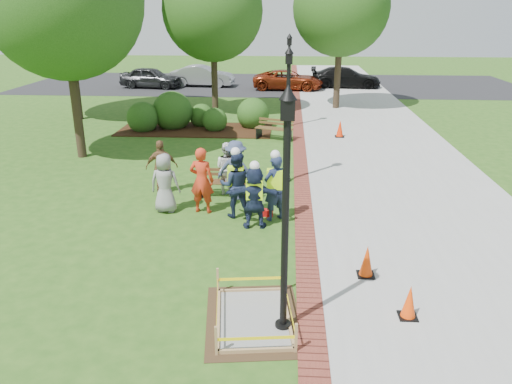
# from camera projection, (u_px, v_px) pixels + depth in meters

# --- Properties ---
(ground) EXTENTS (100.00, 100.00, 0.00)m
(ground) POSITION_uv_depth(u_px,v_px,m) (232.00, 249.00, 11.72)
(ground) COLOR #285116
(ground) RESTS_ON ground
(sidewalk) EXTENTS (6.00, 60.00, 0.02)m
(sidewalk) POSITION_uv_depth(u_px,v_px,m) (377.00, 144.00, 20.78)
(sidewalk) COLOR #9E9E99
(sidewalk) RESTS_ON ground
(brick_edging) EXTENTS (0.50, 60.00, 0.03)m
(brick_edging) POSITION_uv_depth(u_px,v_px,m) (299.00, 142.00, 20.97)
(brick_edging) COLOR maroon
(brick_edging) RESTS_ON ground
(mulch_bed) EXTENTS (7.00, 3.00, 0.05)m
(mulch_bed) POSITION_uv_depth(u_px,v_px,m) (196.00, 130.00, 23.13)
(mulch_bed) COLOR #381E0F
(mulch_bed) RESTS_ON ground
(parking_lot) EXTENTS (36.00, 12.00, 0.01)m
(parking_lot) POSITION_uv_depth(u_px,v_px,m) (272.00, 84.00, 36.99)
(parking_lot) COLOR black
(parking_lot) RESTS_ON ground
(wet_concrete_pad) EXTENTS (1.97, 2.49, 0.55)m
(wet_concrete_pad) POSITION_uv_depth(u_px,v_px,m) (253.00, 309.00, 8.99)
(wet_concrete_pad) COLOR #47331E
(wet_concrete_pad) RESTS_ON ground
(bench_near) EXTENTS (1.51, 0.53, 0.81)m
(bench_near) POSITION_uv_depth(u_px,v_px,m) (224.00, 188.00, 14.91)
(bench_near) COLOR brown
(bench_near) RESTS_ON ground
(bench_far) EXTENTS (1.68, 1.05, 0.86)m
(bench_far) POSITION_uv_depth(u_px,v_px,m) (274.00, 133.00, 21.34)
(bench_far) COLOR brown
(bench_far) RESTS_ON ground
(cone_front) EXTENTS (0.34, 0.34, 0.67)m
(cone_front) POSITION_uv_depth(u_px,v_px,m) (409.00, 303.00, 9.01)
(cone_front) COLOR black
(cone_front) RESTS_ON ground
(cone_back) EXTENTS (0.36, 0.36, 0.71)m
(cone_back) POSITION_uv_depth(u_px,v_px,m) (367.00, 262.00, 10.42)
(cone_back) COLOR black
(cone_back) RESTS_ON ground
(cone_far) EXTENTS (0.39, 0.39, 0.77)m
(cone_far) POSITION_uv_depth(u_px,v_px,m) (340.00, 129.00, 21.71)
(cone_far) COLOR black
(cone_far) RESTS_ON ground
(toolbox) EXTENTS (0.37, 0.21, 0.18)m
(toolbox) POSITION_uv_depth(u_px,v_px,m) (266.00, 213.00, 13.57)
(toolbox) COLOR #B20F0D
(toolbox) RESTS_ON ground
(lamp_near) EXTENTS (0.28, 0.28, 4.26)m
(lamp_near) POSITION_uv_depth(u_px,v_px,m) (286.00, 197.00, 7.98)
(lamp_near) COLOR black
(lamp_near) RESTS_ON ground
(lamp_mid) EXTENTS (0.28, 0.28, 4.26)m
(lamp_mid) POSITION_uv_depth(u_px,v_px,m) (288.00, 105.00, 15.47)
(lamp_mid) COLOR black
(lamp_mid) RESTS_ON ground
(lamp_far) EXTENTS (0.28, 0.28, 4.26)m
(lamp_far) POSITION_uv_depth(u_px,v_px,m) (289.00, 74.00, 22.95)
(lamp_far) COLOR black
(lamp_far) RESTS_ON ground
(tree_back) EXTENTS (5.04, 5.04, 7.73)m
(tree_back) POSITION_uv_depth(u_px,v_px,m) (213.00, 11.00, 24.97)
(tree_back) COLOR #3D2D1E
(tree_back) RESTS_ON ground
(tree_right) EXTENTS (5.12, 5.12, 7.92)m
(tree_right) POSITION_uv_depth(u_px,v_px,m) (341.00, 7.00, 26.36)
(tree_right) COLOR #3D2D1E
(tree_right) RESTS_ON ground
(shrub_a) EXTENTS (1.45, 1.45, 1.45)m
(shrub_a) POSITION_uv_depth(u_px,v_px,m) (144.00, 131.00, 22.95)
(shrub_a) COLOR #1C4213
(shrub_a) RESTS_ON ground
(shrub_b) EXTENTS (1.86, 1.86, 1.86)m
(shrub_b) POSITION_uv_depth(u_px,v_px,m) (173.00, 128.00, 23.54)
(shrub_b) COLOR #1C4213
(shrub_b) RESTS_ON ground
(shrub_c) EXTENTS (1.14, 1.14, 1.14)m
(shrub_c) POSITION_uv_depth(u_px,v_px,m) (215.00, 131.00, 23.02)
(shrub_c) COLOR #1C4213
(shrub_c) RESTS_ON ground
(shrub_d) EXTENTS (1.52, 1.52, 1.52)m
(shrub_d) POSITION_uv_depth(u_px,v_px,m) (253.00, 127.00, 23.63)
(shrub_d) COLOR #1C4213
(shrub_d) RESTS_ON ground
(shrub_e) EXTENTS (1.15, 1.15, 1.15)m
(shrub_e) POSITION_uv_depth(u_px,v_px,m) (202.00, 126.00, 23.93)
(shrub_e) COLOR #1C4213
(shrub_e) RESTS_ON ground
(casual_person_a) EXTENTS (0.55, 0.37, 1.66)m
(casual_person_a) POSITION_uv_depth(u_px,v_px,m) (165.00, 183.00, 13.62)
(casual_person_a) COLOR gray
(casual_person_a) RESTS_ON ground
(casual_person_b) EXTENTS (0.64, 0.46, 1.84)m
(casual_person_b) POSITION_uv_depth(u_px,v_px,m) (202.00, 181.00, 13.54)
(casual_person_b) COLOR red
(casual_person_b) RESTS_ON ground
(casual_person_c) EXTENTS (0.61, 0.57, 1.61)m
(casual_person_c) POSITION_uv_depth(u_px,v_px,m) (227.00, 169.00, 14.93)
(casual_person_c) COLOR white
(casual_person_c) RESTS_ON ground
(casual_person_d) EXTENTS (0.57, 0.43, 1.63)m
(casual_person_d) POSITION_uv_depth(u_px,v_px,m) (162.00, 167.00, 15.06)
(casual_person_d) COLOR brown
(casual_person_d) RESTS_ON ground
(casual_person_e) EXTENTS (0.62, 0.46, 1.76)m
(casual_person_e) POSITION_uv_depth(u_px,v_px,m) (236.00, 170.00, 14.54)
(casual_person_e) COLOR #353F5D
(casual_person_e) RESTS_ON ground
(hivis_worker_a) EXTENTS (0.54, 0.36, 1.78)m
(hivis_worker_a) POSITION_uv_depth(u_px,v_px,m) (255.00, 195.00, 12.61)
(hivis_worker_a) COLOR #1C224A
(hivis_worker_a) RESTS_ON ground
(hivis_worker_b) EXTENTS (0.67, 0.62, 1.92)m
(hivis_worker_b) POSITION_uv_depth(u_px,v_px,m) (275.00, 186.00, 13.05)
(hivis_worker_b) COLOR #18263E
(hivis_worker_b) RESTS_ON ground
(hivis_worker_c) EXTENTS (0.59, 0.41, 1.93)m
(hivis_worker_c) POSITION_uv_depth(u_px,v_px,m) (236.00, 183.00, 13.26)
(hivis_worker_c) COLOR #17233C
(hivis_worker_c) RESTS_ON ground
(parked_car_a) EXTENTS (2.73, 5.08, 1.58)m
(parked_car_a) POSITION_uv_depth(u_px,v_px,m) (151.00, 88.00, 35.26)
(parked_car_a) COLOR #262729
(parked_car_a) RESTS_ON ground
(parked_car_b) EXTENTS (2.49, 5.05, 1.60)m
(parked_car_b) POSITION_uv_depth(u_px,v_px,m) (203.00, 86.00, 35.99)
(parked_car_b) COLOR #959599
(parked_car_b) RESTS_ON ground
(parked_car_c) EXTENTS (2.22, 4.56, 1.45)m
(parked_car_c) POSITION_uv_depth(u_px,v_px,m) (288.00, 90.00, 34.53)
(parked_car_c) COLOR maroon
(parked_car_c) RESTS_ON ground
(parked_car_d) EXTENTS (2.32, 4.84, 1.54)m
(parked_car_d) POSITION_uv_depth(u_px,v_px,m) (345.00, 87.00, 35.46)
(parked_car_d) COLOR black
(parked_car_d) RESTS_ON ground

